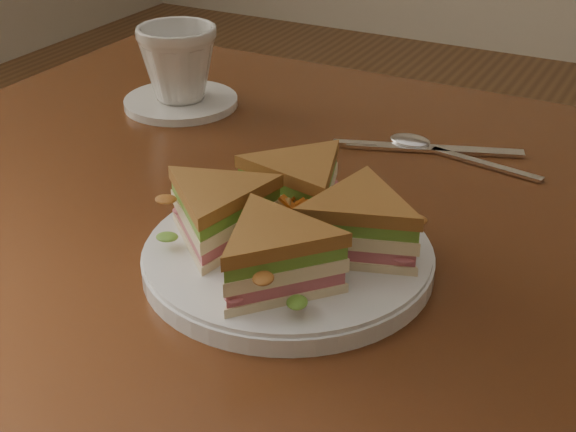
# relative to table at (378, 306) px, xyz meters

# --- Properties ---
(table) EXTENTS (1.20, 0.80, 0.75)m
(table) POSITION_rel_table_xyz_m (0.00, 0.00, 0.00)
(table) COLOR #3C1C0D
(table) RESTS_ON ground
(plate) EXTENTS (0.25, 0.25, 0.02)m
(plate) POSITION_rel_table_xyz_m (-0.04, -0.11, 0.11)
(plate) COLOR white
(plate) RESTS_ON table
(sandwich_wedges) EXTENTS (0.26, 0.26, 0.06)m
(sandwich_wedges) POSITION_rel_table_xyz_m (-0.04, -0.11, 0.14)
(sandwich_wedges) COLOR #FCE8BA
(sandwich_wedges) RESTS_ON plate
(crisps_mound) EXTENTS (0.09, 0.09, 0.05)m
(crisps_mound) POSITION_rel_table_xyz_m (-0.04, -0.11, 0.14)
(crisps_mound) COLOR #BC5A18
(crisps_mound) RESTS_ON plate
(spoon) EXTENTS (0.18, 0.05, 0.01)m
(spoon) POSITION_rel_table_xyz_m (-0.02, 0.18, 0.10)
(spoon) COLOR silver
(spoon) RESTS_ON table
(knife) EXTENTS (0.21, 0.09, 0.00)m
(knife) POSITION_rel_table_xyz_m (-0.02, 0.17, 0.10)
(knife) COLOR silver
(knife) RESTS_ON table
(saucer) EXTENTS (0.15, 0.15, 0.01)m
(saucer) POSITION_rel_table_xyz_m (-0.35, 0.16, 0.10)
(saucer) COLOR white
(saucer) RESTS_ON table
(coffee_cup) EXTENTS (0.10, 0.10, 0.09)m
(coffee_cup) POSITION_rel_table_xyz_m (-0.35, 0.16, 0.16)
(coffee_cup) COLOR white
(coffee_cup) RESTS_ON saucer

